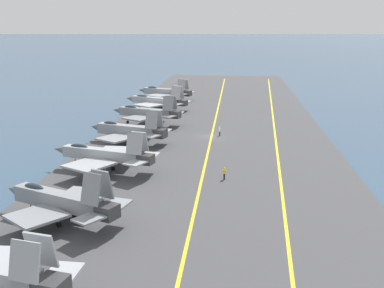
% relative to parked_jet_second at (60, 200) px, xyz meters
% --- Properties ---
extents(ground_plane, '(2000.00, 2000.00, 0.00)m').
position_rel_parked_jet_second_xyz_m(ground_plane, '(41.59, -13.94, -2.83)').
color(ground_plane, '#334C66').
extents(carrier_deck, '(219.27, 43.39, 0.40)m').
position_rel_parked_jet_second_xyz_m(carrier_deck, '(41.59, -13.94, -2.63)').
color(carrier_deck, '#424244').
rests_on(carrier_deck, ground).
extents(deck_stripe_foul_line, '(197.13, 10.00, 0.01)m').
position_rel_parked_jet_second_xyz_m(deck_stripe_foul_line, '(41.59, -25.88, -2.43)').
color(deck_stripe_foul_line, yellow).
rests_on(deck_stripe_foul_line, carrier_deck).
extents(deck_stripe_centerline, '(197.35, 0.36, 0.01)m').
position_rel_parked_jet_second_xyz_m(deck_stripe_centerline, '(41.59, -13.94, -2.43)').
color(deck_stripe_centerline, yellow).
rests_on(deck_stripe_centerline, carrier_deck).
extents(parked_jet_second, '(12.46, 15.40, 6.45)m').
position_rel_parked_jet_second_xyz_m(parked_jet_second, '(0.00, 0.00, 0.00)').
color(parked_jet_second, gray).
rests_on(parked_jet_second, carrier_deck).
extents(parked_jet_third, '(13.79, 16.33, 6.25)m').
position_rel_parked_jet_second_xyz_m(parked_jet_third, '(17.94, 0.19, 0.14)').
color(parked_jet_third, '#9EA3A8').
rests_on(parked_jet_third, carrier_deck).
extents(parked_jet_fourth, '(14.04, 15.44, 6.24)m').
position_rel_parked_jet_second_xyz_m(parked_jet_fourth, '(35.11, 0.46, -0.09)').
color(parked_jet_fourth, gray).
rests_on(parked_jet_fourth, carrier_deck).
extents(parked_jet_fifth, '(12.90, 15.77, 6.46)m').
position_rel_parked_jet_second_xyz_m(parked_jet_fifth, '(50.93, 0.02, 0.24)').
color(parked_jet_fifth, gray).
rests_on(parked_jet_fifth, carrier_deck).
extents(parked_jet_sixth, '(13.32, 17.27, 6.19)m').
position_rel_parked_jet_second_xyz_m(parked_jet_sixth, '(69.43, 0.94, -0.20)').
color(parked_jet_sixth, '#A8AAAF').
rests_on(parked_jet_sixth, carrier_deck).
extents(parked_jet_seventh, '(13.20, 16.59, 5.96)m').
position_rel_parked_jet_second_xyz_m(parked_jet_seventh, '(85.43, 1.29, -0.19)').
color(parked_jet_seventh, '#93999E').
rests_on(parked_jet_seventh, carrier_deck).
extents(crew_white_vest, '(0.46, 0.41, 1.79)m').
position_rel_parked_jet_second_xyz_m(crew_white_vest, '(42.25, -15.45, -1.45)').
color(crew_white_vest, '#232328').
rests_on(crew_white_vest, carrier_deck).
extents(crew_yellow_vest, '(0.46, 0.43, 1.70)m').
position_rel_parked_jet_second_xyz_m(crew_yellow_vest, '(16.06, -17.00, -1.50)').
color(crew_yellow_vest, '#232328').
rests_on(crew_yellow_vest, carrier_deck).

